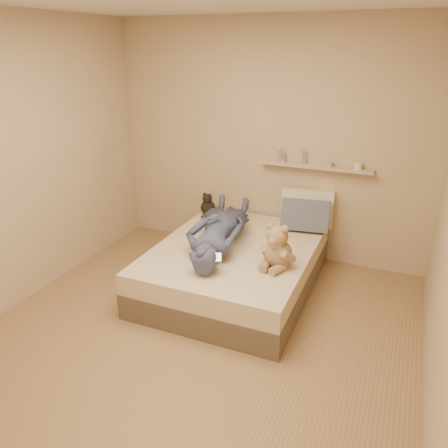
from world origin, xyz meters
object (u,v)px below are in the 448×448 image
at_px(teddy_bear, 277,249).
at_px(pillow_grey, 305,215).
at_px(dark_plush, 208,205).
at_px(pillow_cream, 307,208).
at_px(bed, 235,267).
at_px(wall_shelf, 315,167).
at_px(person, 219,228).
at_px(game_console, 210,257).

xyz_separation_m(teddy_bear, pillow_grey, (0.03, 0.94, -0.01)).
height_order(dark_plush, pillow_cream, pillow_cream).
relative_size(pillow_cream, pillow_grey, 1.10).
bearing_deg(teddy_bear, pillow_grey, 88.22).
distance_m(bed, wall_shelf, 1.38).
bearing_deg(dark_plush, person, -57.48).
bearing_deg(wall_shelf, pillow_grey, -96.32).
distance_m(game_console, dark_plush, 1.46).
relative_size(bed, game_console, 9.37).
relative_size(game_console, person, 0.14).
height_order(bed, wall_shelf, wall_shelf).
height_order(game_console, person, person).
height_order(bed, pillow_cream, pillow_cream).
relative_size(dark_plush, pillow_grey, 0.52).
xyz_separation_m(game_console, wall_shelf, (0.54, 1.52, 0.48)).
xyz_separation_m(teddy_bear, wall_shelf, (0.05, 1.15, 0.47)).
height_order(teddy_bear, pillow_grey, teddy_bear).
xyz_separation_m(pillow_grey, wall_shelf, (0.02, 0.22, 0.48)).
distance_m(teddy_bear, person, 0.71).
relative_size(teddy_bear, pillow_grey, 0.85).
bearing_deg(wall_shelf, teddy_bear, -92.64).
distance_m(pillow_cream, pillow_grey, 0.14).
bearing_deg(person, pillow_cream, -140.28).
distance_m(pillow_grey, wall_shelf, 0.53).
bearing_deg(wall_shelf, dark_plush, -170.23).
bearing_deg(bed, dark_plush, 131.70).
height_order(dark_plush, person, person).
relative_size(person, wall_shelf, 1.22).
distance_m(bed, pillow_grey, 0.95).
relative_size(game_console, wall_shelf, 0.17).
height_order(pillow_grey, wall_shelf, wall_shelf).
height_order(pillow_grey, person, pillow_grey).
height_order(game_console, pillow_cream, pillow_cream).
height_order(pillow_cream, person, pillow_cream).
bearing_deg(dark_plush, pillow_cream, 6.21).
bearing_deg(bed, wall_shelf, 58.82).
xyz_separation_m(teddy_bear, dark_plush, (-1.13, 0.95, -0.06)).
distance_m(bed, dark_plush, 1.00).
bearing_deg(bed, person, -177.46).
height_order(dark_plush, pillow_grey, pillow_grey).
relative_size(bed, pillow_grey, 3.80).
bearing_deg(teddy_bear, person, 160.45).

